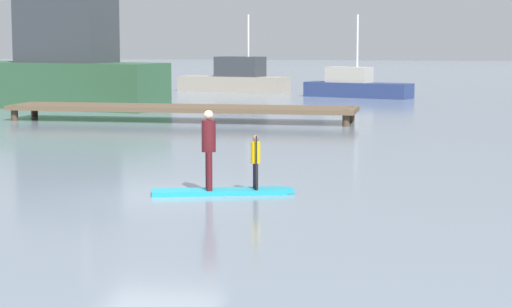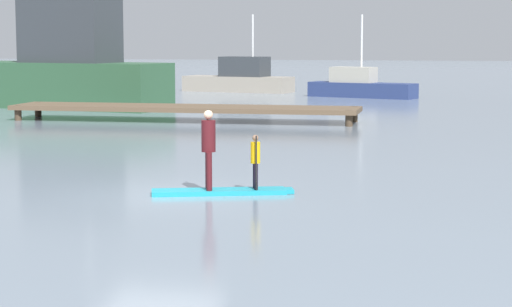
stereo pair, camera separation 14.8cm
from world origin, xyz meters
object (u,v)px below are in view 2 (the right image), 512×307
paddleboard_near (222,192)px  fishing_boat_green_midground (360,86)px  paddler_child_solo (255,159)px  fishing_boat_white_large (54,69)px  trawler_grey_distant (240,79)px  paddler_adult (209,144)px

paddleboard_near → fishing_boat_green_midground: size_ratio=0.49×
paddleboard_near → paddler_child_solo: 1.00m
fishing_boat_white_large → trawler_grey_distant: bearing=68.6°
paddler_adult → trawler_grey_distant: (-7.65, 38.23, -0.27)m
fishing_boat_green_midground → fishing_boat_white_large: bearing=-141.6°
fishing_boat_white_large → paddler_adult: bearing=-60.3°
paddleboard_near → fishing_boat_white_large: size_ratio=0.24×
paddler_child_solo → fishing_boat_white_large: bearing=121.8°
trawler_grey_distant → fishing_boat_green_midground: bearing=-27.9°
fishing_boat_white_large → fishing_boat_green_midground: fishing_boat_white_large is taller
fishing_boat_white_large → fishing_boat_green_midground: (13.46, 10.66, -1.17)m
fishing_boat_white_large → fishing_boat_green_midground: size_ratio=2.02×
paddler_child_solo → paddler_adult: bearing=-163.5°
paddler_adult → fishing_boat_white_large: bearing=119.7°
paddler_child_solo → trawler_grey_distant: (-8.60, 37.95, 0.05)m
fishing_boat_white_large → paddleboard_near: bearing=-59.7°
paddler_child_solo → trawler_grey_distant: trawler_grey_distant is taller
paddler_adult → fishing_boat_green_midground: size_ratio=0.27×
paddleboard_near → paddler_child_solo: bearing=16.6°
paddleboard_near → paddler_adult: size_ratio=1.79×
trawler_grey_distant → paddleboard_near: bearing=-78.3°
paddleboard_near → fishing_boat_white_large: (-13.71, 23.42, 1.74)m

